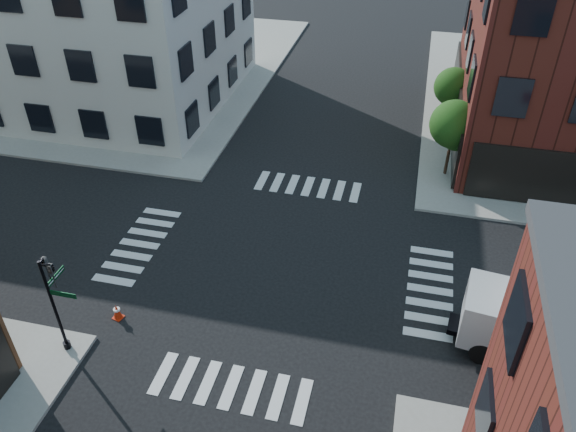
{
  "coord_description": "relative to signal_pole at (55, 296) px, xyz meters",
  "views": [
    {
      "loc": [
        5.08,
        -19.19,
        17.35
      ],
      "look_at": [
        0.35,
        0.63,
        2.5
      ],
      "focal_mm": 35.0,
      "sensor_mm": 36.0,
      "label": 1
    }
  ],
  "objects": [
    {
      "name": "tree_far",
      "position": [
        14.28,
        22.65,
        0.02
      ],
      "size": [
        2.43,
        2.43,
        4.07
      ],
      "color": "black",
      "rests_on": "ground"
    },
    {
      "name": "building_nw",
      "position": [
        -12.28,
        22.68,
        2.64
      ],
      "size": [
        22.0,
        16.0,
        11.0
      ],
      "primitive_type": "cube",
      "color": "beige",
      "rests_on": "ground"
    },
    {
      "name": "sidewalk_nw",
      "position": [
        -14.28,
        27.68,
        -2.78
      ],
      "size": [
        30.0,
        30.0,
        0.15
      ],
      "primitive_type": "cube",
      "color": "gray",
      "rests_on": "ground"
    },
    {
      "name": "signal_pole",
      "position": [
        0.0,
        0.0,
        0.0
      ],
      "size": [
        1.29,
        1.24,
        4.6
      ],
      "color": "black",
      "rests_on": "ground"
    },
    {
      "name": "ground",
      "position": [
        6.72,
        6.68,
        -2.86
      ],
      "size": [
        120.0,
        120.0,
        0.0
      ],
      "primitive_type": "plane",
      "color": "black",
      "rests_on": "ground"
    },
    {
      "name": "traffic_cone",
      "position": [
        1.02,
        1.92,
        -2.51
      ],
      "size": [
        0.48,
        0.48,
        0.73
      ],
      "rotation": [
        0.0,
        0.0,
        -0.26
      ],
      "color": "red",
      "rests_on": "ground"
    },
    {
      "name": "tree_near",
      "position": [
        14.28,
        16.65,
        0.3
      ],
      "size": [
        2.69,
        2.69,
        4.49
      ],
      "color": "black",
      "rests_on": "ground"
    }
  ]
}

